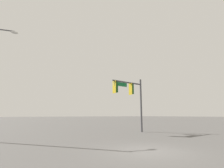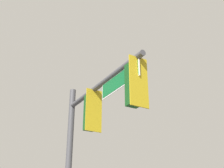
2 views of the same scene
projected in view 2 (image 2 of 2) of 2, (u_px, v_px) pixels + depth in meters
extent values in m
cylinder|color=#47474C|center=(101.00, 84.00, 9.10)|extent=(4.15, 0.40, 0.16)
cube|color=gold|center=(94.00, 110.00, 9.15)|extent=(0.06, 0.52, 1.30)
cube|color=#144719|center=(91.00, 112.00, 9.30)|extent=(0.38, 0.34, 1.10)
cylinder|color=#144719|center=(91.00, 93.00, 9.56)|extent=(0.04, 0.04, 0.12)
cylinder|color=#340503|center=(88.00, 104.00, 9.60)|extent=(0.04, 0.22, 0.22)
cylinder|color=#392D05|center=(88.00, 114.00, 9.46)|extent=(0.04, 0.22, 0.22)
cylinder|color=green|center=(87.00, 124.00, 9.32)|extent=(0.04, 0.22, 0.22)
cube|color=gold|center=(139.00, 81.00, 7.38)|extent=(0.06, 0.52, 1.30)
cube|color=#144719|center=(134.00, 84.00, 7.52)|extent=(0.38, 0.34, 1.10)
cylinder|color=#144719|center=(133.00, 62.00, 7.78)|extent=(0.04, 0.04, 0.12)
cylinder|color=#340503|center=(129.00, 75.00, 7.82)|extent=(0.04, 0.22, 0.22)
cylinder|color=#392D05|center=(130.00, 87.00, 7.68)|extent=(0.04, 0.22, 0.22)
cylinder|color=green|center=(130.00, 99.00, 7.54)|extent=(0.04, 0.22, 0.22)
cube|color=#0F602D|center=(119.00, 81.00, 8.19)|extent=(1.75, 0.14, 0.41)
cube|color=white|center=(119.00, 81.00, 8.19)|extent=(1.81, 0.13, 0.47)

